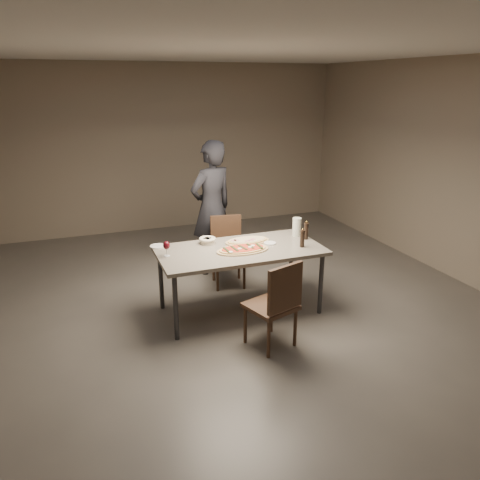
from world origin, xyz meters
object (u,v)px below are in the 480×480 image
object	(u,v)px
zucchini_pizza	(243,249)
chair_far	(227,247)
chair_near	(277,301)
ham_pizza	(247,241)
pepper_mill_left	(302,238)
carafe	(297,227)
bread_basket	(207,240)
dining_table	(240,254)
diner	(212,208)

from	to	relation	value
zucchini_pizza	chair_far	distance (m)	0.93
chair_near	chair_far	xyz separation A→B (m)	(0.08, 1.67, -0.01)
ham_pizza	pepper_mill_left	distance (m)	0.63
pepper_mill_left	carafe	world-z (taller)	carafe
bread_basket	zucchini_pizza	bearing A→B (deg)	-51.89
dining_table	diner	world-z (taller)	diner
chair_far	diner	xyz separation A→B (m)	(-0.06, 0.45, 0.40)
chair_near	diner	distance (m)	2.16
zucchini_pizza	ham_pizza	distance (m)	0.30
dining_table	carafe	xyz separation A→B (m)	(0.79, 0.19, 0.17)
ham_pizza	chair_near	xyz separation A→B (m)	(-0.10, -1.04, -0.26)
dining_table	chair_near	bearing A→B (deg)	-86.52
diner	bread_basket	bearing A→B (deg)	49.07
dining_table	bread_basket	xyz separation A→B (m)	(-0.28, 0.29, 0.10)
diner	dining_table	bearing A→B (deg)	65.99
carafe	zucchini_pizza	bearing A→B (deg)	-161.28
carafe	chair_near	distance (m)	1.33
ham_pizza	chair_far	distance (m)	0.69
bread_basket	pepper_mill_left	world-z (taller)	pepper_mill_left
carafe	pepper_mill_left	bearing A→B (deg)	-108.26
ham_pizza	carafe	world-z (taller)	carafe
dining_table	ham_pizza	size ratio (longest dim) A/B	3.46
ham_pizza	bread_basket	world-z (taller)	bread_basket
bread_basket	chair_far	bearing A→B (deg)	51.46
bread_basket	chair_near	size ratio (longest dim) A/B	0.21
chair_far	ham_pizza	bearing A→B (deg)	101.65
chair_far	bread_basket	bearing A→B (deg)	60.50
dining_table	zucchini_pizza	bearing A→B (deg)	-86.85
ham_pizza	pepper_mill_left	size ratio (longest dim) A/B	2.44
pepper_mill_left	diner	size ratio (longest dim) A/B	0.12
zucchini_pizza	pepper_mill_left	distance (m)	0.67
pepper_mill_left	chair_near	bearing A→B (deg)	-132.00
carafe	diner	world-z (taller)	diner
ham_pizza	chair_near	world-z (taller)	chair_near
bread_basket	chair_far	xyz separation A→B (m)	(0.41, 0.52, -0.30)
zucchini_pizza	chair_far	bearing A→B (deg)	100.88
dining_table	ham_pizza	xyz separation A→B (m)	(0.16, 0.18, 0.07)
dining_table	carafe	world-z (taller)	carafe
zucchini_pizza	chair_far	size ratio (longest dim) A/B	0.67
ham_pizza	pepper_mill_left	xyz separation A→B (m)	(0.51, -0.36, 0.08)
bread_basket	pepper_mill_left	distance (m)	1.06
zucchini_pizza	bread_basket	size ratio (longest dim) A/B	3.07
carafe	diner	size ratio (longest dim) A/B	0.12
zucchini_pizza	bread_basket	bearing A→B (deg)	146.95
bread_basket	diner	distance (m)	1.03
chair_near	ham_pizza	bearing A→B (deg)	66.33
pepper_mill_left	bread_basket	bearing A→B (deg)	153.26
carafe	chair_near	xyz separation A→B (m)	(-0.73, -1.05, -0.36)
zucchini_pizza	pepper_mill_left	world-z (taller)	pepper_mill_left
ham_pizza	bread_basket	size ratio (longest dim) A/B	2.74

